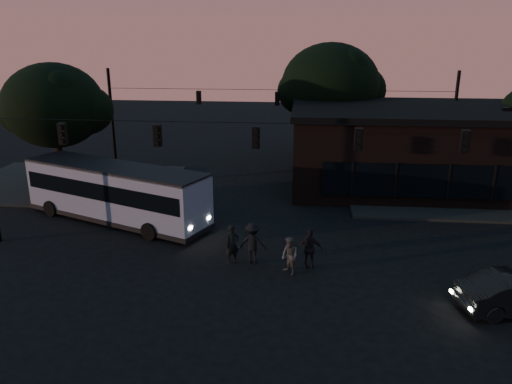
# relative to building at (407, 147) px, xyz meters

# --- Properties ---
(ground) EXTENTS (120.00, 120.00, 0.00)m
(ground) POSITION_rel_building_xyz_m (-9.00, -15.97, -2.71)
(ground) COLOR black
(ground) RESTS_ON ground
(sidewalk_far_right) EXTENTS (14.00, 10.00, 0.15)m
(sidewalk_far_right) POSITION_rel_building_xyz_m (3.00, -1.97, -2.63)
(sidewalk_far_right) COLOR black
(sidewalk_far_right) RESTS_ON ground
(sidewalk_far_left) EXTENTS (14.00, 10.00, 0.15)m
(sidewalk_far_left) POSITION_rel_building_xyz_m (-23.00, -1.97, -2.63)
(sidewalk_far_left) COLOR black
(sidewalk_far_left) RESTS_ON ground
(building) EXTENTS (15.40, 10.41, 5.40)m
(building) POSITION_rel_building_xyz_m (0.00, 0.00, 0.00)
(building) COLOR black
(building) RESTS_ON ground
(tree_behind) EXTENTS (7.60, 7.60, 9.43)m
(tree_behind) POSITION_rel_building_xyz_m (-5.00, 6.03, 3.48)
(tree_behind) COLOR black
(tree_behind) RESTS_ON ground
(tree_left) EXTENTS (6.40, 6.40, 8.30)m
(tree_left) POSITION_rel_building_xyz_m (-23.00, -2.97, 2.86)
(tree_left) COLOR black
(tree_left) RESTS_ON ground
(signal_rig_near) EXTENTS (26.24, 0.30, 7.50)m
(signal_rig_near) POSITION_rel_building_xyz_m (-9.00, -11.97, 1.74)
(signal_rig_near) COLOR black
(signal_rig_near) RESTS_ON ground
(signal_rig_far) EXTENTS (26.24, 0.30, 7.50)m
(signal_rig_far) POSITION_rel_building_xyz_m (-9.00, 4.03, 1.50)
(signal_rig_far) COLOR black
(signal_rig_far) RESTS_ON ground
(bus) EXTENTS (11.36, 6.79, 3.17)m
(bus) POSITION_rel_building_xyz_m (-17.10, -8.59, -0.93)
(bus) COLOR gray
(bus) RESTS_ON ground
(pedestrian_a) EXTENTS (0.79, 0.70, 1.80)m
(pedestrian_a) POSITION_rel_building_xyz_m (-9.95, -13.27, -1.81)
(pedestrian_a) COLOR black
(pedestrian_a) RESTS_ON ground
(pedestrian_b) EXTENTS (1.01, 1.03, 1.67)m
(pedestrian_b) POSITION_rel_building_xyz_m (-7.33, -14.11, -1.87)
(pedestrian_b) COLOR #4B4744
(pedestrian_b) RESTS_ON ground
(pedestrian_c) EXTENTS (1.11, 0.49, 1.87)m
(pedestrian_c) POSITION_rel_building_xyz_m (-6.47, -13.52, -1.77)
(pedestrian_c) COLOR black
(pedestrian_c) RESTS_ON ground
(pedestrian_d) EXTENTS (1.31, 0.84, 1.93)m
(pedestrian_d) POSITION_rel_building_xyz_m (-9.02, -13.17, -1.74)
(pedestrian_d) COLOR black
(pedestrian_d) RESTS_ON ground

